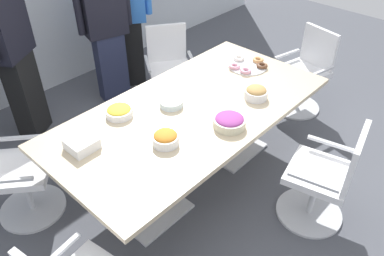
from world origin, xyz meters
The scene contains 16 objects.
ground_plane centered at (0.00, 0.00, -0.01)m, with size 10.00×10.00×0.01m, color #4C4F56.
conference_table centered at (0.00, 0.00, 0.63)m, with size 2.40×1.20×0.75m.
office_chair_0 centered at (0.72, 1.00, 0.41)m, with size 0.75×0.75×0.91m.
office_chair_1 centered at (-1.26, 0.75, 0.41)m, with size 0.76×0.76×0.91m.
office_chair_3 centered at (0.34, -1.08, 0.41)m, with size 0.64×0.64×0.91m.
office_chair_4 centered at (1.69, -0.13, 0.41)m, with size 0.65×0.65×0.91m.
person_standing_1 centered at (-0.63, 1.68, 0.98)m, with size 0.56×0.42×1.86m.
person_standing_2 centered at (0.38, 1.61, 0.87)m, with size 0.61×0.33×1.67m.
person_standing_3 centered at (0.74, 1.71, 0.89)m, with size 0.54×0.43×1.71m.
snack_bowl_chips_orange centered at (-0.46, -0.16, 0.80)m, with size 0.20×0.20×0.10m.
snack_bowl_candy_mix centered at (0.02, -0.37, 0.80)m, with size 0.25×0.25×0.10m.
snack_bowl_chips_yellow centered at (-0.46, 0.36, 0.79)m, with size 0.21×0.21×0.08m.
snack_bowl_cookies centered at (0.48, -0.29, 0.80)m, with size 0.20×0.20×0.11m.
donut_platter centered at (0.89, 0.09, 0.77)m, with size 0.38×0.37×0.04m.
plate_stack centered at (-0.08, 0.15, 0.78)m, with size 0.20×0.20×0.05m.
napkin_pile centered at (-0.90, 0.23, 0.79)m, with size 0.19×0.19×0.08m, color white.
Camera 1 is at (-1.92, -1.77, 2.54)m, focal length 36.31 mm.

